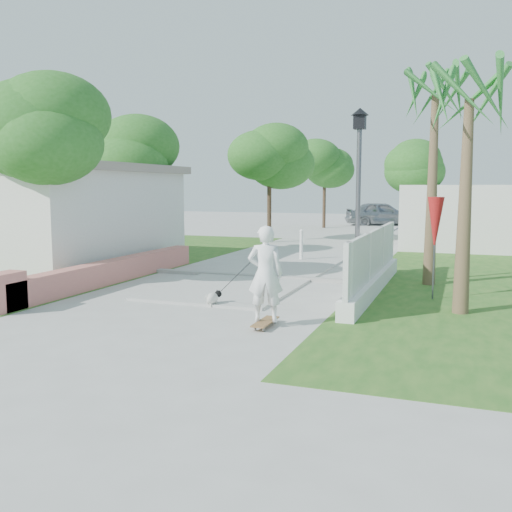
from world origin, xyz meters
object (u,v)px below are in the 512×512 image
at_px(parked_car, 382,214).
at_px(street_lamp, 358,191).
at_px(patio_umbrella, 435,225).
at_px(dog, 213,298).
at_px(skateboarder, 239,277).
at_px(bollard, 301,244).

bearing_deg(parked_car, street_lamp, 166.34).
height_order(patio_umbrella, parked_car, patio_umbrella).
bearing_deg(dog, skateboarder, -16.63).
relative_size(street_lamp, bollard, 4.07).
bearing_deg(patio_umbrella, dog, -151.26).
relative_size(skateboarder, dog, 4.21).
height_order(street_lamp, parked_car, street_lamp).
bearing_deg(bollard, dog, -88.10).
bearing_deg(bollard, street_lamp, -59.04).
bearing_deg(skateboarder, parked_car, -103.25).
bearing_deg(street_lamp, skateboarder, -111.01).
xyz_separation_m(bollard, dog, (0.26, -7.88, -0.40)).
bearing_deg(dog, street_lamp, 76.81).
distance_m(skateboarder, parked_car, 27.70).
relative_size(street_lamp, patio_umbrella, 1.93).
distance_m(bollard, skateboarder, 8.66).
xyz_separation_m(patio_umbrella, skateboarder, (-3.47, -3.09, -0.91)).
relative_size(patio_umbrella, parked_car, 0.49).
xyz_separation_m(street_lamp, bollard, (-2.70, 4.50, -1.84)).
bearing_deg(bollard, parked_car, 89.64).
xyz_separation_m(skateboarder, parked_car, (-1.01, 27.68, 0.02)).
xyz_separation_m(dog, parked_car, (-0.14, 26.97, 0.61)).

